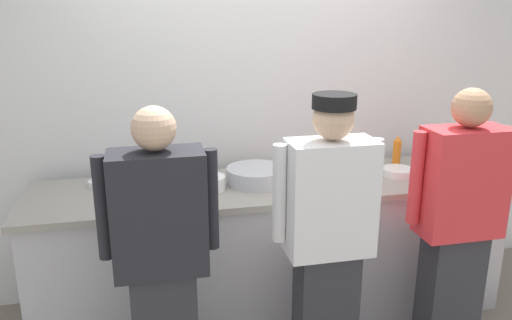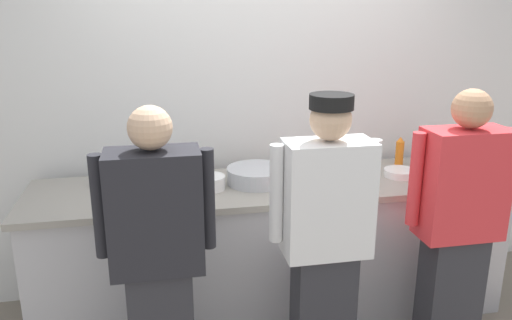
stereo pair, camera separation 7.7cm
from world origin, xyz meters
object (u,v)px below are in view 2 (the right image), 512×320
at_px(squeeze_bottle_secondary, 400,151).
at_px(chefs_knife, 315,182).
at_px(ramekin_green_sauce, 98,182).
at_px(ramekin_orange_sauce, 443,171).
at_px(sheet_tray, 148,190).
at_px(deli_cup, 197,173).
at_px(chef_far_right, 458,224).
at_px(ramekin_yellow_sauce, 327,168).
at_px(plate_stack_front, 400,173).
at_px(squeeze_bottle_primary, 428,165).
at_px(chef_near_left, 158,255).
at_px(chef_center, 326,237).
at_px(plate_stack_rear, 209,183).
at_px(ramekin_red_sauce, 439,164).
at_px(mixing_bowl_steel, 256,175).

distance_m(squeeze_bottle_secondary, chefs_knife, 0.77).
relative_size(ramekin_green_sauce, ramekin_orange_sauce, 1.01).
distance_m(sheet_tray, deli_cup, 0.35).
xyz_separation_m(chef_far_right, deli_cup, (-1.38, 0.80, 0.12)).
xyz_separation_m(sheet_tray, ramekin_yellow_sauce, (1.20, 0.16, 0.01)).
relative_size(plate_stack_front, squeeze_bottle_primary, 1.02).
height_order(chef_near_left, chef_center, chef_center).
bearing_deg(ramekin_yellow_sauce, squeeze_bottle_secondary, 6.85).
bearing_deg(chefs_knife, plate_stack_front, 2.60).
relative_size(plate_stack_front, deli_cup, 2.13).
distance_m(chef_far_right, ramekin_orange_sauce, 0.68).
distance_m(sheet_tray, ramekin_yellow_sauce, 1.21).
bearing_deg(chef_far_right, chef_center, -177.15).
bearing_deg(chef_far_right, plate_stack_rear, 154.79).
distance_m(chef_near_left, sheet_tray, 0.70).
height_order(chef_center, ramekin_red_sauce, chef_center).
xyz_separation_m(chef_near_left, chef_center, (0.86, 0.01, 0.02)).
relative_size(ramekin_green_sauce, deli_cup, 1.13).
xyz_separation_m(chef_near_left, sheet_tray, (-0.05, 0.69, 0.10)).
distance_m(chef_center, squeeze_bottle_primary, 1.06).
bearing_deg(sheet_tray, mixing_bowl_steel, 2.94).
bearing_deg(mixing_bowl_steel, deli_cup, 161.44).
bearing_deg(ramekin_green_sauce, plate_stack_front, -5.83).
distance_m(chef_near_left, ramekin_red_sauce, 2.12).
distance_m(chef_near_left, squeeze_bottle_primary, 1.85).
xyz_separation_m(chef_center, ramekin_yellow_sauce, (0.29, 0.85, 0.09)).
bearing_deg(mixing_bowl_steel, chef_far_right, -33.92).
relative_size(plate_stack_rear, deli_cup, 2.07).
distance_m(plate_stack_front, mixing_bowl_steel, 0.96).
height_order(chef_center, deli_cup, chef_center).
xyz_separation_m(plate_stack_rear, mixing_bowl_steel, (0.31, 0.06, 0.01)).
height_order(plate_stack_rear, chefs_knife, plate_stack_rear).
xyz_separation_m(sheet_tray, ramekin_green_sauce, (-0.31, 0.18, 0.01)).
xyz_separation_m(chef_far_right, plate_stack_rear, (-1.32, 0.62, 0.12)).
bearing_deg(sheet_tray, plate_stack_front, -0.81).
distance_m(mixing_bowl_steel, deli_cup, 0.39).
bearing_deg(squeeze_bottle_secondary, chefs_knife, -158.41).
distance_m(chef_center, ramekin_green_sauce, 1.49).
height_order(chef_far_right, mixing_bowl_steel, chef_far_right).
relative_size(mixing_bowl_steel, ramekin_yellow_sauce, 4.18).
bearing_deg(chef_far_right, ramekin_orange_sauce, 66.83).
xyz_separation_m(ramekin_green_sauce, ramekin_orange_sauce, (2.26, -0.20, -0.00)).
bearing_deg(ramekin_orange_sauce, squeeze_bottle_secondary, 127.49).
bearing_deg(plate_stack_rear, chef_far_right, -25.21).
height_order(chef_far_right, ramekin_orange_sauce, chef_far_right).
xyz_separation_m(ramekin_green_sauce, deli_cup, (0.62, -0.02, 0.03)).
bearing_deg(squeeze_bottle_secondary, ramekin_yellow_sauce, -173.15).
bearing_deg(deli_cup, mixing_bowl_steel, -18.56).
bearing_deg(sheet_tray, chef_near_left, -86.18).
distance_m(ramekin_orange_sauce, deli_cup, 1.66).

